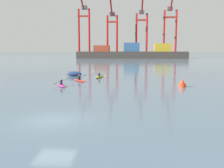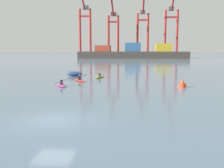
{
  "view_description": "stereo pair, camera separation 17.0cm",
  "coord_description": "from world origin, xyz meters",
  "px_view_note": "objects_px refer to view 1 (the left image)",
  "views": [
    {
      "loc": [
        4.92,
        -15.42,
        4.45
      ],
      "look_at": [
        2.67,
        13.0,
        0.6
      ],
      "focal_mm": 40.83,
      "sensor_mm": 36.0,
      "label": 1
    },
    {
      "loc": [
        5.09,
        -15.4,
        4.45
      ],
      "look_at": [
        2.67,
        13.0,
        0.6
      ],
      "focal_mm": 40.83,
      "sensor_mm": 36.0,
      "label": 2
    }
  ],
  "objects_px": {
    "kayak_yellow": "(99,77)",
    "gantry_crane_east_mid": "(142,27)",
    "container_barge": "(132,53)",
    "channel_buoy": "(182,84)",
    "gantry_crane_east": "(170,24)",
    "kayak_red": "(79,80)",
    "capsized_dinghy": "(74,74)",
    "gantry_crane_west": "(84,25)",
    "kayak_magenta": "(61,85)",
    "gantry_crane_west_mid": "(112,28)"
  },
  "relations": [
    {
      "from": "kayak_yellow",
      "to": "gantry_crane_east_mid",
      "type": "bearing_deg",
      "value": 84.42
    },
    {
      "from": "container_barge",
      "to": "channel_buoy",
      "type": "relative_size",
      "value": 55.66
    },
    {
      "from": "gantry_crane_east",
      "to": "kayak_red",
      "type": "height_order",
      "value": "gantry_crane_east"
    },
    {
      "from": "kayak_red",
      "to": "capsized_dinghy",
      "type": "bearing_deg",
      "value": 108.22
    },
    {
      "from": "channel_buoy",
      "to": "kayak_red",
      "type": "relative_size",
      "value": 0.33
    },
    {
      "from": "container_barge",
      "to": "gantry_crane_west",
      "type": "bearing_deg",
      "value": 156.61
    },
    {
      "from": "gantry_crane_west",
      "to": "capsized_dinghy",
      "type": "bearing_deg",
      "value": -80.21
    },
    {
      "from": "kayak_yellow",
      "to": "kayak_magenta",
      "type": "bearing_deg",
      "value": -109.23
    },
    {
      "from": "capsized_dinghy",
      "to": "container_barge",
      "type": "bearing_deg",
      "value": 83.7
    },
    {
      "from": "gantry_crane_east",
      "to": "kayak_magenta",
      "type": "height_order",
      "value": "gantry_crane_east"
    },
    {
      "from": "kayak_yellow",
      "to": "kayak_red",
      "type": "xyz_separation_m",
      "value": [
        -2.27,
        -4.82,
        0.0
      ]
    },
    {
      "from": "channel_buoy",
      "to": "kayak_magenta",
      "type": "height_order",
      "value": "kayak_magenta"
    },
    {
      "from": "gantry_crane_west",
      "to": "kayak_magenta",
      "type": "xyz_separation_m",
      "value": [
        18.41,
        -112.14,
        -18.03
      ]
    },
    {
      "from": "container_barge",
      "to": "kayak_magenta",
      "type": "distance_m",
      "value": 100.85
    },
    {
      "from": "gantry_crane_west",
      "to": "capsized_dinghy",
      "type": "xyz_separation_m",
      "value": [
        17.26,
        -100.05,
        -17.85
      ]
    },
    {
      "from": "channel_buoy",
      "to": "kayak_red",
      "type": "xyz_separation_m",
      "value": [
        -13.52,
        4.48,
        -0.19
      ]
    },
    {
      "from": "gantry_crane_west_mid",
      "to": "kayak_magenta",
      "type": "distance_m",
      "value": 109.79
    },
    {
      "from": "gantry_crane_west_mid",
      "to": "kayak_yellow",
      "type": "height_order",
      "value": "gantry_crane_west_mid"
    },
    {
      "from": "container_barge",
      "to": "gantry_crane_east",
      "type": "relative_size",
      "value": 1.4
    },
    {
      "from": "container_barge",
      "to": "gantry_crane_west_mid",
      "type": "bearing_deg",
      "value": 143.43
    },
    {
      "from": "gantry_crane_west",
      "to": "gantry_crane_east",
      "type": "relative_size",
      "value": 0.91
    },
    {
      "from": "gantry_crane_east",
      "to": "kayak_yellow",
      "type": "relative_size",
      "value": 11.52
    },
    {
      "from": "gantry_crane_west",
      "to": "gantry_crane_west_mid",
      "type": "height_order",
      "value": "gantry_crane_west"
    },
    {
      "from": "kayak_yellow",
      "to": "kayak_magenta",
      "type": "relative_size",
      "value": 1.04
    },
    {
      "from": "channel_buoy",
      "to": "kayak_yellow",
      "type": "bearing_deg",
      "value": 140.43
    },
    {
      "from": "container_barge",
      "to": "gantry_crane_east_mid",
      "type": "xyz_separation_m",
      "value": [
        5.0,
        13.6,
        14.03
      ]
    },
    {
      "from": "capsized_dinghy",
      "to": "channel_buoy",
      "type": "bearing_deg",
      "value": -36.04
    },
    {
      "from": "container_barge",
      "to": "kayak_red",
      "type": "xyz_separation_m",
      "value": [
        -7.44,
        -95.41,
        -2.48
      ]
    },
    {
      "from": "container_barge",
      "to": "gantry_crane_east_mid",
      "type": "distance_m",
      "value": 20.17
    },
    {
      "from": "container_barge",
      "to": "channel_buoy",
      "type": "xyz_separation_m",
      "value": [
        6.08,
        -99.89,
        -2.29
      ]
    },
    {
      "from": "gantry_crane_east_mid",
      "to": "channel_buoy",
      "type": "relative_size",
      "value": 32.8
    },
    {
      "from": "gantry_crane_east_mid",
      "to": "kayak_magenta",
      "type": "xyz_separation_m",
      "value": [
        -13.61,
        -114.05,
        -16.51
      ]
    },
    {
      "from": "gantry_crane_west",
      "to": "kayak_red",
      "type": "height_order",
      "value": "gantry_crane_west"
    },
    {
      "from": "capsized_dinghy",
      "to": "kayak_red",
      "type": "bearing_deg",
      "value": -71.78
    },
    {
      "from": "gantry_crane_west_mid",
      "to": "capsized_dinghy",
      "type": "xyz_separation_m",
      "value": [
        1.24,
        -96.52,
        -15.7
      ]
    },
    {
      "from": "container_barge",
      "to": "kayak_magenta",
      "type": "xyz_separation_m",
      "value": [
        -8.61,
        -100.45,
        -2.48
      ]
    },
    {
      "from": "capsized_dinghy",
      "to": "channel_buoy",
      "type": "distance_m",
      "value": 19.59
    },
    {
      "from": "gantry_crane_west",
      "to": "kayak_red",
      "type": "xyz_separation_m",
      "value": [
        19.58,
        -107.1,
        -18.03
      ]
    },
    {
      "from": "container_barge",
      "to": "gantry_crane_west_mid",
      "type": "relative_size",
      "value": 1.72
    },
    {
      "from": "channel_buoy",
      "to": "kayak_red",
      "type": "bearing_deg",
      "value": 161.68
    },
    {
      "from": "gantry_crane_east",
      "to": "channel_buoy",
      "type": "xyz_separation_m",
      "value": [
        -14.4,
        -112.54,
        -17.79
      ]
    },
    {
      "from": "capsized_dinghy",
      "to": "kayak_yellow",
      "type": "distance_m",
      "value": 5.11
    },
    {
      "from": "channel_buoy",
      "to": "capsized_dinghy",
      "type": "bearing_deg",
      "value": 143.96
    },
    {
      "from": "gantry_crane_east_mid",
      "to": "kayak_yellow",
      "type": "relative_size",
      "value": 9.52
    },
    {
      "from": "gantry_crane_east_mid",
      "to": "kayak_red",
      "type": "height_order",
      "value": "gantry_crane_east_mid"
    },
    {
      "from": "container_barge",
      "to": "kayak_red",
      "type": "bearing_deg",
      "value": -94.46
    },
    {
      "from": "kayak_red",
      "to": "gantry_crane_west_mid",
      "type": "bearing_deg",
      "value": 91.97
    },
    {
      "from": "gantry_crane_east_mid",
      "to": "gantry_crane_east",
      "type": "distance_m",
      "value": 15.57
    },
    {
      "from": "gantry_crane_west",
      "to": "channel_buoy",
      "type": "xyz_separation_m",
      "value": [
        33.1,
        -111.57,
        -17.84
      ]
    },
    {
      "from": "capsized_dinghy",
      "to": "kayak_magenta",
      "type": "height_order",
      "value": "kayak_magenta"
    }
  ]
}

